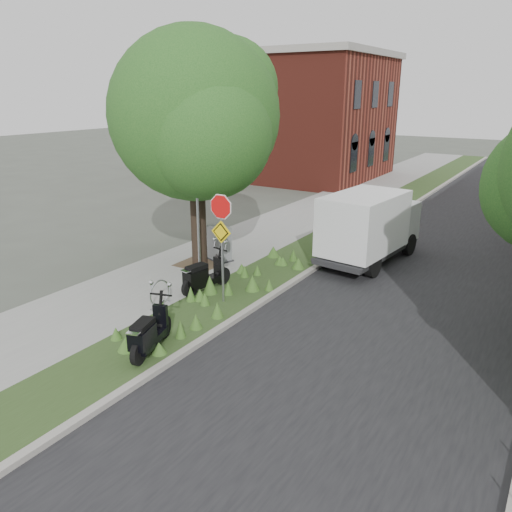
{
  "coord_description": "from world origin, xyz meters",
  "views": [
    {
      "loc": [
        6.4,
        -9.93,
        5.81
      ],
      "look_at": [
        -0.9,
        1.54,
        1.3
      ],
      "focal_mm": 35.0,
      "sensor_mm": 36.0,
      "label": 1
    }
  ],
  "objects": [
    {
      "name": "verge",
      "position": [
        -1.5,
        10.0,
        0.06
      ],
      "size": [
        2.0,
        60.0,
        0.12
      ],
      "primitive_type": "cube",
      "color": "#2D431C",
      "rests_on": "ground"
    },
    {
      "name": "bike_hoop",
      "position": [
        -2.7,
        -0.6,
        0.5
      ],
      "size": [
        0.06,
        0.78,
        0.77
      ],
      "color": "#A5A8AD",
      "rests_on": "ground"
    },
    {
      "name": "scooter_far",
      "position": [
        -1.06,
        -2.76,
        0.55
      ],
      "size": [
        0.75,
        1.82,
        0.89
      ],
      "color": "black",
      "rests_on": "ground"
    },
    {
      "name": "box_truck",
      "position": [
        0.7,
        6.41,
        1.4
      ],
      "size": [
        2.32,
        4.92,
        2.15
      ],
      "color": "#262628",
      "rests_on": "ground"
    },
    {
      "name": "sidewalk_near",
      "position": [
        -4.25,
        10.0,
        0.06
      ],
      "size": [
        3.5,
        60.0,
        0.12
      ],
      "primitive_type": "cube",
      "color": "gray",
      "rests_on": "ground"
    },
    {
      "name": "brick_building",
      "position": [
        -9.5,
        22.0,
        4.21
      ],
      "size": [
        9.4,
        10.4,
        8.3
      ],
      "color": "maroon",
      "rests_on": "ground"
    },
    {
      "name": "bare_post",
      "position": [
        -3.2,
        1.8,
        2.12
      ],
      "size": [
        0.08,
        0.08,
        4.0
      ],
      "color": "#A5A8AD",
      "rests_on": "ground"
    },
    {
      "name": "sign_assembly",
      "position": [
        -1.4,
        0.58,
        2.33
      ],
      "size": [
        0.94,
        0.08,
        3.22
      ],
      "color": "#A5A8AD",
      "rests_on": "ground"
    },
    {
      "name": "scooter_near",
      "position": [
        -2.33,
        0.8,
        0.55
      ],
      "size": [
        0.58,
        1.87,
        0.9
      ],
      "color": "black",
      "rests_on": "ground"
    },
    {
      "name": "kerb_near",
      "position": [
        -0.5,
        10.0,
        0.07
      ],
      "size": [
        0.2,
        60.0,
        0.13
      ],
      "primitive_type": "cube",
      "color": "#9E9991",
      "rests_on": "ground"
    },
    {
      "name": "ground",
      "position": [
        0.0,
        0.0,
        0.0
      ],
      "size": [
        120.0,
        120.0,
        0.0
      ],
      "primitive_type": "plane",
      "color": "#4C5147",
      "rests_on": "ground"
    },
    {
      "name": "road",
      "position": [
        3.0,
        10.0,
        0.01
      ],
      "size": [
        7.0,
        60.0,
        0.01
      ],
      "primitive_type": "cube",
      "color": "black",
      "rests_on": "ground"
    },
    {
      "name": "street_tree_main",
      "position": [
        -4.08,
        2.86,
        4.8
      ],
      "size": [
        6.21,
        5.54,
        7.66
      ],
      "color": "black",
      "rests_on": "ground"
    },
    {
      "name": "utility_cabinet",
      "position": [
        -3.67,
        3.5,
        0.7
      ],
      "size": [
        1.06,
        0.87,
        1.21
      ],
      "color": "#262628",
      "rests_on": "ground"
    }
  ]
}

